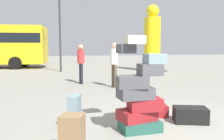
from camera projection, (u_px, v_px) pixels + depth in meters
ground_plane at (170, 132)px, 4.08m from camera, size 80.00×80.00×0.00m
suitcase_tower at (139, 97)px, 4.09m from camera, size 0.87×0.64×1.75m
suitcase_slate_right_side at (75, 112)px, 4.26m from camera, size 0.31×0.43×0.63m
suitcase_maroon_foreground_near at (155, 110)px, 5.05m from camera, size 0.59×0.50×0.25m
suitcase_brown_behind_tower at (72, 136)px, 3.10m from camera, size 0.40×0.38×0.61m
suitcase_black_left_side at (190, 115)px, 4.61m from camera, size 0.75×0.60×0.31m
person_bearded_onlooker at (81, 60)px, 9.52m from camera, size 0.30×0.34×1.67m
person_tourist_with_camera at (114, 61)px, 8.61m from camera, size 0.30×0.34×1.72m
yellow_dummy_statue at (152, 42)px, 14.61m from camera, size 1.46×1.46×4.29m
lamp_post at (59, 8)px, 14.01m from camera, size 0.36×0.36×6.12m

